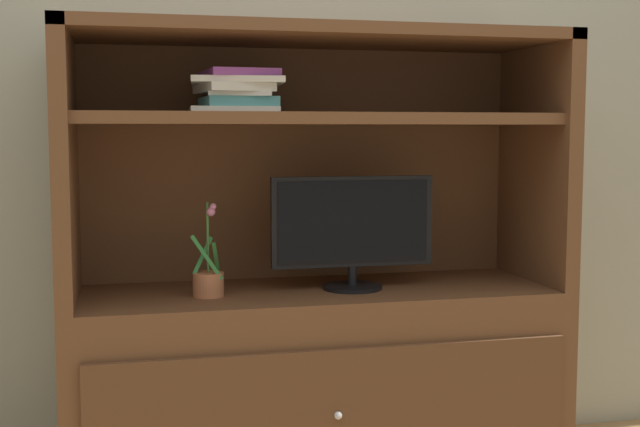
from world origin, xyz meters
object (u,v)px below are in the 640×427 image
media_console (316,339)px  magazine_stack (236,92)px  potted_plant (208,280)px  tv_monitor (353,228)px

media_console → magazine_stack: size_ratio=4.56×
potted_plant → tv_monitor: bearing=2.0°
media_console → magazine_stack: 0.84m
tv_monitor → potted_plant: tv_monitor is taller
potted_plant → magazine_stack: bearing=22.5°
magazine_stack → potted_plant: bearing=-157.5°
media_console → magazine_stack: media_console is taller
media_console → tv_monitor: media_console is taller
tv_monitor → magazine_stack: (-0.37, 0.02, 0.43)m
media_console → potted_plant: size_ratio=5.45×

